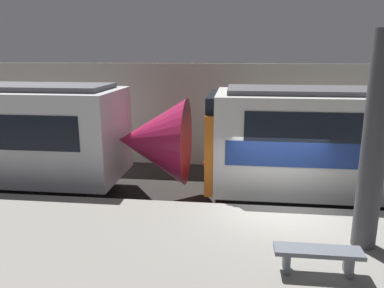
% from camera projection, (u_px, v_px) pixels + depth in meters
% --- Properties ---
extents(ground_plane, '(120.00, 120.00, 0.00)m').
position_uv_depth(ground_plane, '(278.00, 241.00, 9.60)').
color(ground_plane, '#282623').
extents(platform, '(40.00, 5.14, 0.95)m').
position_uv_depth(platform, '(294.00, 284.00, 7.01)').
color(platform, gray).
rests_on(platform, ground).
extents(station_rear_barrier, '(50.00, 0.15, 4.27)m').
position_uv_depth(station_rear_barrier, '(265.00, 117.00, 15.37)').
color(station_rear_barrier, '#B2AD9E').
rests_on(station_rear_barrier, ground).
extents(support_pillar_near, '(0.46, 0.46, 4.17)m').
position_uv_depth(support_pillar_near, '(374.00, 144.00, 6.99)').
color(support_pillar_near, '#47474C').
rests_on(support_pillar_near, platform).
extents(platform_bench, '(1.50, 0.40, 0.45)m').
position_uv_depth(platform_bench, '(318.00, 255.00, 6.48)').
color(platform_bench, slate).
rests_on(platform_bench, platform).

